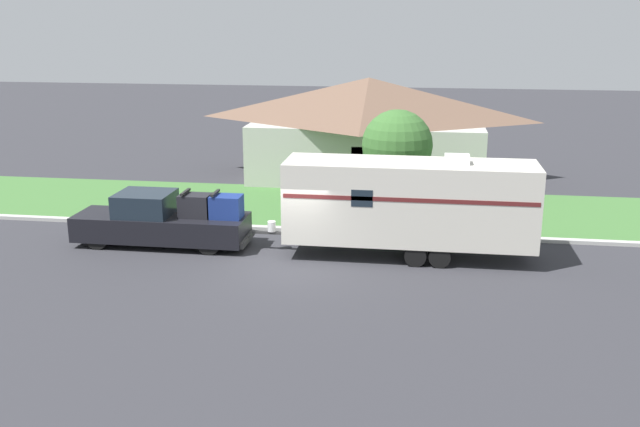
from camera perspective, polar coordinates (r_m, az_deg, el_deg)
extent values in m
plane|color=#2D2D33|center=(23.69, -2.42, -4.11)|extent=(120.00, 120.00, 0.00)
cube|color=#ADADA8|center=(27.17, -0.96, -1.32)|extent=(80.00, 0.30, 0.14)
cube|color=#3D6B33|center=(30.65, 0.14, 0.55)|extent=(80.00, 7.00, 0.03)
cube|color=#B2B2A8|center=(36.50, 3.85, 5.27)|extent=(11.28, 6.91, 2.88)
pyramid|color=brown|center=(36.13, 3.92, 9.15)|extent=(12.18, 7.47, 2.09)
cube|color=#4C3828|center=(33.22, 3.36, 3.55)|extent=(1.00, 0.06, 2.10)
cylinder|color=black|center=(26.30, -17.38, -1.84)|extent=(0.84, 0.28, 0.84)
cylinder|color=black|center=(27.64, -16.03, -0.89)|extent=(0.84, 0.28, 0.84)
cylinder|color=black|center=(24.84, -8.88, -2.31)|extent=(0.84, 0.28, 0.84)
cylinder|color=black|center=(26.25, -7.90, -1.29)|extent=(0.84, 0.28, 0.84)
cube|color=black|center=(26.55, -15.03, -0.93)|extent=(3.71, 1.90, 0.88)
cube|color=#19232D|center=(26.07, -13.81, 0.78)|extent=(1.93, 1.75, 0.81)
cube|color=black|center=(25.50, -8.65, -1.24)|extent=(2.46, 1.90, 0.88)
cube|color=#333333|center=(25.26, -5.82, -2.06)|extent=(0.12, 1.71, 0.20)
cube|color=black|center=(25.43, -9.89, 0.63)|extent=(1.13, 0.80, 0.80)
cube|color=black|center=(25.43, -10.72, 1.71)|extent=(0.10, 0.88, 0.08)
cube|color=navy|center=(25.12, -7.55, 0.54)|extent=(1.13, 0.80, 0.80)
cube|color=black|center=(25.10, -8.38, 1.63)|extent=(0.10, 0.88, 0.08)
cylinder|color=black|center=(23.61, 7.64, -3.38)|extent=(0.72, 0.22, 0.72)
cylinder|color=black|center=(25.47, 7.71, -1.96)|extent=(0.72, 0.22, 0.72)
cylinder|color=black|center=(23.62, 9.55, -3.46)|extent=(0.72, 0.22, 0.72)
cylinder|color=black|center=(25.47, 9.48, -2.03)|extent=(0.72, 0.22, 0.72)
cube|color=beige|center=(24.09, 7.16, 0.95)|extent=(8.35, 2.23, 2.70)
cube|color=#5B1E1E|center=(22.92, 7.12, 1.06)|extent=(8.19, 0.01, 0.14)
cube|color=#383838|center=(24.99, -4.02, -1.53)|extent=(1.26, 0.12, 0.10)
cylinder|color=silver|center=(24.91, -3.89, -1.03)|extent=(0.28, 0.28, 0.36)
cube|color=silver|center=(23.78, 10.91, 4.29)|extent=(0.80, 0.68, 0.28)
cube|color=#19232D|center=(22.99, 3.37, 1.21)|extent=(0.70, 0.01, 0.56)
cylinder|color=brown|center=(28.05, 0.44, 0.20)|extent=(0.09, 0.09, 1.05)
cube|color=silver|center=(27.89, 0.45, 1.45)|extent=(0.48, 0.20, 0.22)
cylinder|color=brown|center=(28.97, 6.07, 1.53)|extent=(0.24, 0.24, 1.95)
sphere|color=#38662D|center=(28.54, 6.19, 5.48)|extent=(2.81, 2.81, 2.81)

